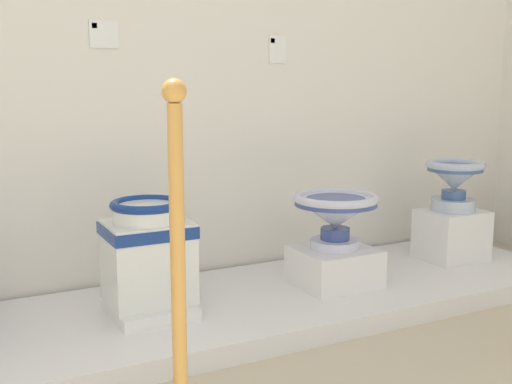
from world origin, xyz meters
TOP-DOWN VIEW (x-y plane):
  - wall_back at (2.12, 2.84)m, footprint 4.43×0.06m
  - display_platform at (2.12, 2.33)m, footprint 3.46×0.91m
  - plinth_block_rightmost at (1.66, 2.34)m, footprint 0.33×0.38m
  - antique_toilet_rightmost at (1.66, 2.34)m, footprint 0.35×0.31m
  - plinth_block_broad_patterned at (2.58, 2.30)m, footprint 0.37×0.34m
  - antique_toilet_broad_patterned at (2.58, 2.30)m, footprint 0.41×0.41m
  - plinth_block_tall_cobalt at (3.42, 2.38)m, footprint 0.34×0.29m
  - antique_toilet_tall_cobalt at (3.42, 2.38)m, footprint 0.32×0.32m
  - info_placard_second at (1.62, 2.80)m, footprint 0.13×0.01m
  - info_placard_third at (2.54, 2.80)m, footprint 0.10×0.01m
  - stanchion_post_near_left at (1.43, 1.36)m, footprint 0.27×0.27m

SIDE VIEW (x-z plane):
  - display_platform at x=2.12m, z-range 0.00..0.09m
  - plinth_block_rightmost at x=1.66m, z-range 0.09..0.14m
  - plinth_block_broad_patterned at x=2.58m, z-range 0.09..0.27m
  - plinth_block_tall_cobalt at x=3.42m, z-range 0.09..0.37m
  - stanchion_post_near_left at x=1.43m, z-range -0.23..0.84m
  - antique_toilet_rightmost at x=1.66m, z-range 0.15..0.59m
  - antique_toilet_broad_patterned at x=2.58m, z-range 0.32..0.59m
  - antique_toilet_tall_cobalt at x=3.42m, z-range 0.41..0.68m
  - info_placard_third at x=2.54m, z-range 1.17..1.31m
  - info_placard_second at x=1.62m, z-range 1.22..1.35m
  - wall_back at x=2.12m, z-range 0.00..2.93m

